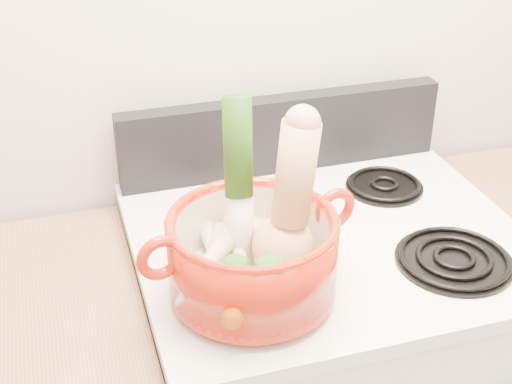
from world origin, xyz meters
name	(u,v)px	position (x,y,z in m)	size (l,w,h in m)	color
wall_back	(277,17)	(0.00, 1.75, 1.30)	(3.50, 0.02, 2.60)	beige
cooktop	(329,241)	(0.00, 1.40, 0.93)	(0.78, 0.67, 0.03)	silver
control_backsplash	(282,134)	(0.00, 1.70, 1.04)	(0.76, 0.05, 0.18)	black
burner_front_left	(264,295)	(-0.19, 1.24, 0.96)	(0.22, 0.22, 0.02)	black
burner_front_right	(454,259)	(0.19, 1.24, 0.96)	(0.22, 0.22, 0.02)	black
burner_back_left	(221,211)	(-0.19, 1.54, 0.96)	(0.17, 0.17, 0.02)	black
burner_back_right	(384,185)	(0.19, 1.54, 0.96)	(0.17, 0.17, 0.02)	black
dutch_oven	(253,256)	(-0.21, 1.25, 1.04)	(0.29, 0.29, 0.14)	#A71B0A
pot_handle_left	(160,258)	(-0.37, 1.22, 1.09)	(0.08, 0.08, 0.02)	#A71B0A
pot_handle_right	(335,208)	(-0.05, 1.28, 1.09)	(0.08, 0.08, 0.02)	#A71B0A
squash	(283,200)	(-0.15, 1.26, 1.14)	(0.12, 0.12, 0.28)	tan
leek	(240,182)	(-0.21, 1.30, 1.16)	(0.05, 0.05, 0.32)	white
ginger	(246,230)	(-0.19, 1.36, 1.02)	(0.09, 0.06, 0.05)	tan
parsnip_0	(215,253)	(-0.26, 1.30, 1.02)	(0.04, 0.04, 0.21)	beige
parsnip_1	(212,261)	(-0.27, 1.28, 1.03)	(0.04, 0.04, 0.18)	beige
parsnip_2	(240,253)	(-0.22, 1.28, 1.03)	(0.04, 0.04, 0.19)	beige
parsnip_3	(207,263)	(-0.29, 1.25, 1.04)	(0.04, 0.04, 0.20)	beige
carrot_0	(266,282)	(-0.20, 1.20, 1.02)	(0.03, 0.03, 0.16)	#D1400A
carrot_1	(249,291)	(-0.24, 1.18, 1.03)	(0.03, 0.03, 0.16)	#B95509
carrot_2	(264,278)	(-0.20, 1.20, 1.03)	(0.03, 0.03, 0.18)	#CF430A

